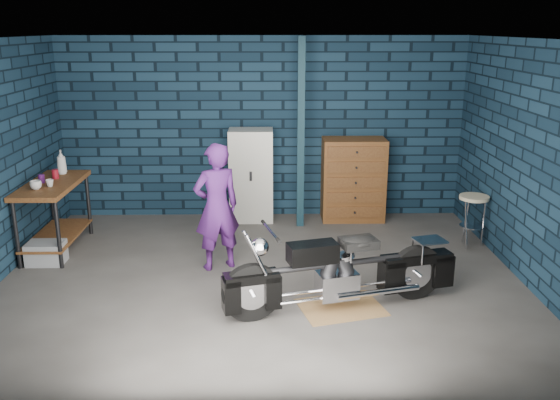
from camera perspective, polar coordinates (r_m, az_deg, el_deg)
The scene contains 16 objects.
ground at distance 6.93m, azimuth -1.83°, elevation -7.68°, with size 6.00×6.00×0.00m, color #55514F.
room_walls at distance 6.94m, azimuth -1.92°, elevation 8.75°, with size 6.02×5.01×2.71m.
support_post at distance 8.42m, azimuth 2.02°, elevation 6.29°, with size 0.10×0.10×2.70m, color #112B38.
workbench at distance 8.21m, azimuth -20.83°, elevation -1.50°, with size 0.60×1.40×0.91m, color brown.
drip_mat at distance 6.32m, azimuth 5.90°, elevation -10.23°, with size 0.84×0.63×0.01m, color olive.
motorcycle at distance 6.12m, azimuth 6.02°, elevation -6.33°, with size 2.13×0.58×0.94m, color black, non-canonical shape.
person at distance 7.05m, azimuth -6.11°, elevation -0.67°, with size 0.56×0.37×1.54m, color #4D1C6A.
storage_bin at distance 7.88m, azimuth -21.58°, elevation -4.76°, with size 0.44×0.31×0.27m, color gray.
locker at distance 8.82m, azimuth -2.79°, elevation 2.37°, with size 0.64×0.46×1.38m, color silver.
tool_chest at distance 8.93m, azimuth 7.07°, elevation 1.95°, with size 0.93×0.51×1.23m, color brown.
shop_stool at distance 8.23m, azimuth 17.99°, elevation -1.95°, with size 0.38×0.38×0.70m, color #C1B491, non-canonical shape.
cup_a at distance 7.81m, azimuth -22.45°, elevation 1.34°, with size 0.14×0.14×0.11m, color #C1B491.
cup_b at distance 7.89m, azimuth -21.28°, elevation 1.54°, with size 0.10×0.10×0.09m, color #C1B491.
mug_purple at distance 8.11m, azimuth -21.98°, elevation 1.92°, with size 0.08×0.08×0.11m, color #4D175F.
mug_red at distance 8.28m, azimuth -20.82°, elevation 2.35°, with size 0.09×0.09×0.12m, color maroon.
bottle at distance 8.49m, azimuth -20.30°, elevation 3.46°, with size 0.13×0.13×0.33m, color gray.
Camera 1 is at (0.10, -6.33, 2.83)m, focal length 38.00 mm.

